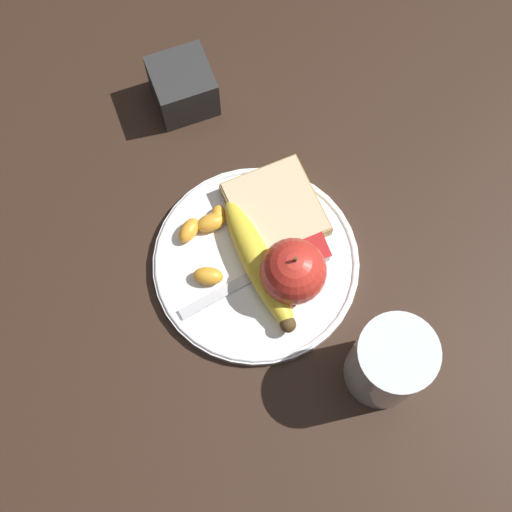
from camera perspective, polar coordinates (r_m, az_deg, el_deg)
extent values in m
plane|color=#332116|center=(0.83, 0.00, -0.71)|extent=(3.00, 3.00, 0.00)
cylinder|color=white|center=(0.82, 0.00, -0.58)|extent=(0.24, 0.24, 0.01)
torus|color=white|center=(0.82, 0.00, -0.45)|extent=(0.23, 0.23, 0.01)
cylinder|color=silver|center=(0.75, 10.60, -8.40)|extent=(0.08, 0.08, 0.11)
cylinder|color=yellow|center=(0.76, 10.48, -8.53)|extent=(0.07, 0.07, 0.09)
sphere|color=red|center=(0.77, 3.00, -1.23)|extent=(0.07, 0.07, 0.07)
cylinder|color=brown|center=(0.74, 3.16, -0.27)|extent=(0.00, 0.00, 0.01)
ellipsoid|color=yellow|center=(0.80, 0.13, -0.59)|extent=(0.17, 0.05, 0.03)
sphere|color=#473319|center=(0.78, 2.57, -5.49)|extent=(0.02, 0.02, 0.02)
cube|color=#AB8751|center=(0.83, 1.55, 3.76)|extent=(0.11, 0.10, 0.02)
cube|color=beige|center=(0.83, 1.55, 3.76)|extent=(0.10, 0.10, 0.02)
cube|color=silver|center=(0.80, -2.26, -2.69)|extent=(0.03, 0.12, 0.00)
cube|color=silver|center=(0.82, 3.01, 0.22)|extent=(0.03, 0.06, 0.00)
cube|color=silver|center=(0.81, 4.34, 0.72)|extent=(0.04, 0.03, 0.02)
cube|color=#B21E1E|center=(0.80, 4.40, 0.97)|extent=(0.04, 0.04, 0.00)
ellipsoid|color=#F9A32D|center=(0.83, -1.46, 3.00)|extent=(0.03, 0.03, 0.01)
ellipsoid|color=#F9A32D|center=(0.80, -3.91, -1.41)|extent=(0.03, 0.04, 0.02)
ellipsoid|color=#F9A32D|center=(0.82, -5.39, 2.06)|extent=(0.04, 0.04, 0.02)
ellipsoid|color=#F9A32D|center=(0.82, -3.63, 2.69)|extent=(0.02, 0.03, 0.02)
ellipsoid|color=#F9A32D|center=(0.83, -3.07, 3.18)|extent=(0.03, 0.03, 0.02)
cube|color=#2D2D2D|center=(0.90, -5.87, 13.33)|extent=(0.07, 0.07, 0.06)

